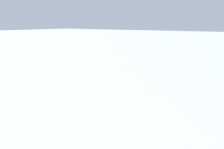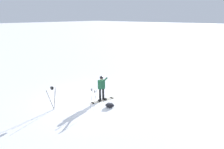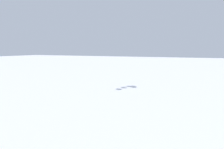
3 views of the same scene
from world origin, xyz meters
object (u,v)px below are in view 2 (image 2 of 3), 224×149
Objects in this scene: gear_bag_large at (110,105)px; camera_tripod at (52,93)px; ski_poles at (93,96)px; snowboarder at (102,86)px; snowboard at (102,100)px.

camera_tripod is at bearing -44.44° from gear_bag_large.
ski_poles is at bearing 132.28° from camera_tripod.
snowboarder reaches higher than gear_bag_large.
ski_poles is at bearing 19.07° from snowboard.
snowboarder is 2.69× the size of gear_bag_large.
gear_bag_large is at bearing 68.26° from snowboard.
gear_bag_large is at bearing 143.42° from ski_poles.
snowboard is 1.26× the size of camera_tripod.
ski_poles is at bearing 22.45° from snowboarder.
snowboarder is 1.46m from gear_bag_large.
camera_tripod is 1.16× the size of ski_poles.
snowboarder is 1.34m from ski_poles.
snowboarder is 1.37× the size of ski_poles.
snowboarder is 3.05m from camera_tripod.
snowboard is at bearing 154.40° from camera_tripod.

